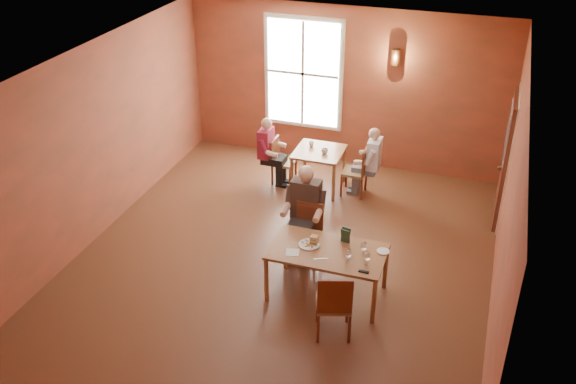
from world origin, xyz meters
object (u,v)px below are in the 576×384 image
(second_table, at_px, (319,169))
(main_table, at_px, (327,272))
(chair_empty, at_px, (334,302))
(chair_diner_white, at_px, (354,171))
(chair_diner_main, at_px, (306,235))
(chair_diner_maroon, at_px, (284,161))
(diner_main, at_px, (306,222))
(diner_maroon, at_px, (282,152))
(diner_white, at_px, (357,163))

(second_table, bearing_deg, main_table, -71.65)
(chair_empty, xyz_separation_m, chair_diner_white, (-0.60, 3.63, -0.04))
(chair_diner_main, xyz_separation_m, chair_diner_white, (0.19, 2.25, -0.01))
(main_table, distance_m, chair_diner_main, 0.83)
(chair_empty, distance_m, chair_diner_maroon, 4.10)
(chair_empty, height_order, second_table, chair_empty)
(main_table, relative_size, chair_diner_maroon, 1.83)
(diner_main, distance_m, chair_diner_maroon, 2.55)
(second_table, relative_size, diner_maroon, 0.69)
(main_table, distance_m, diner_white, 2.93)
(second_table, bearing_deg, chair_diner_maroon, 180.00)
(chair_empty, height_order, chair_diner_maroon, chair_empty)
(chair_diner_white, relative_size, diner_maroon, 0.74)
(chair_diner_main, xyz_separation_m, second_table, (-0.46, 2.25, -0.09))
(second_table, height_order, chair_diner_maroon, chair_diner_maroon)
(chair_diner_main, height_order, diner_main, diner_main)
(chair_diner_maroon, distance_m, diner_maroon, 0.19)
(chair_diner_white, height_order, diner_maroon, diner_maroon)
(diner_main, bearing_deg, diner_white, -95.44)
(diner_main, bearing_deg, second_table, -78.54)
(chair_empty, relative_size, diner_white, 0.80)
(chair_diner_maroon, bearing_deg, diner_main, 25.99)
(chair_empty, distance_m, diner_maroon, 4.12)
(second_table, height_order, chair_diner_white, chair_diner_white)
(chair_empty, distance_m, second_table, 3.84)
(diner_white, relative_size, diner_maroon, 1.00)
(chair_empty, bearing_deg, second_table, 91.01)
(diner_main, height_order, chair_empty, diner_main)
(chair_diner_maroon, bearing_deg, main_table, 29.06)
(diner_white, bearing_deg, main_table, -174.44)
(main_table, xyz_separation_m, diner_main, (-0.50, 0.62, 0.34))
(main_table, distance_m, diner_maroon, 3.34)
(diner_main, bearing_deg, chair_diner_maroon, -64.01)
(chair_empty, xyz_separation_m, diner_white, (-0.57, 3.63, 0.12))
(chair_diner_white, xyz_separation_m, diner_white, (0.03, 0.00, 0.16))
(chair_empty, bearing_deg, diner_maroon, 100.00)
(chair_diner_maroon, bearing_deg, diner_maroon, -90.00)
(second_table, height_order, diner_white, diner_white)
(diner_main, bearing_deg, diner_maroon, -63.40)
(chair_diner_white, xyz_separation_m, diner_maroon, (-1.33, 0.00, 0.16))
(chair_diner_main, xyz_separation_m, chair_diner_maroon, (-1.11, 2.25, -0.04))
(diner_white, height_order, diner_maroon, diner_white)
(chair_diner_main, relative_size, diner_maroon, 0.75)
(second_table, distance_m, diner_maroon, 0.72)
(chair_diner_white, bearing_deg, main_table, -173.85)
(chair_diner_main, relative_size, chair_empty, 0.94)
(chair_diner_maroon, relative_size, diner_maroon, 0.70)
(main_table, bearing_deg, diner_maroon, 119.51)
(main_table, relative_size, diner_white, 1.27)
(chair_diner_white, xyz_separation_m, chair_diner_maroon, (-1.30, 0.00, -0.03))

